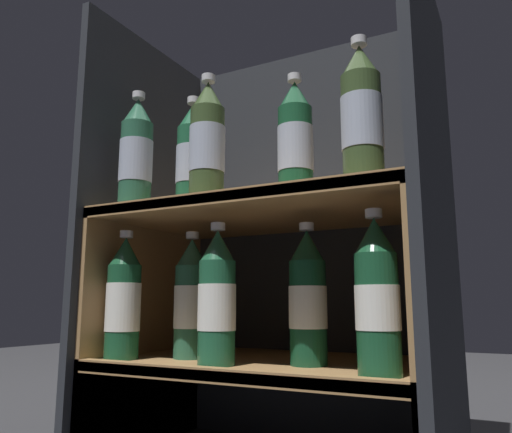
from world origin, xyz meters
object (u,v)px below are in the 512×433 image
(bottle_upper_back_1, at_px, (295,143))
(bottle_lower_front_1, at_px, (217,300))
(bottle_lower_front_2, at_px, (377,298))
(bottle_upper_front_1, at_px, (207,143))
(bottle_upper_back_0, at_px, (192,159))
(bottle_upper_front_2, at_px, (362,116))
(bottle_lower_back_0, at_px, (191,300))
(bottle_upper_front_0, at_px, (136,156))
(bottle_lower_back_1, at_px, (308,300))
(bottle_lower_front_0, at_px, (123,300))

(bottle_upper_back_1, height_order, bottle_lower_front_1, bottle_upper_back_1)
(bottle_lower_front_2, bearing_deg, bottle_upper_front_1, 180.00)
(bottle_lower_front_1, bearing_deg, bottle_upper_back_0, 146.41)
(bottle_upper_front_1, xyz_separation_m, bottle_upper_front_2, (0.31, 0.00, 0.00))
(bottle_upper_back_1, height_order, bottle_lower_back_0, bottle_upper_back_1)
(bottle_upper_back_0, relative_size, bottle_lower_front_1, 1.00)
(bottle_upper_back_1, xyz_separation_m, bottle_lower_front_2, (0.17, -0.08, -0.30))
(bottle_upper_front_2, height_order, bottle_lower_front_2, bottle_upper_front_2)
(bottle_upper_front_0, bearing_deg, bottle_lower_front_1, 0.00)
(bottle_upper_front_0, height_order, bottle_lower_back_1, bottle_upper_front_0)
(bottle_lower_front_1, bearing_deg, bottle_lower_front_0, -180.00)
(bottle_lower_front_0, bearing_deg, bottle_upper_front_1, 0.00)
(bottle_upper_back_1, distance_m, bottle_lower_back_0, 0.39)
(bottle_lower_back_0, height_order, bottle_lower_back_1, same)
(bottle_upper_front_2, xyz_separation_m, bottle_lower_front_0, (-0.51, 0.00, -0.31))
(bottle_upper_front_0, bearing_deg, bottle_upper_back_0, 40.92)
(bottle_upper_front_0, distance_m, bottle_upper_front_1, 0.18)
(bottle_lower_front_0, distance_m, bottle_lower_front_2, 0.52)
(bottle_upper_back_1, bearing_deg, bottle_lower_front_2, -24.95)
(bottle_upper_front_0, distance_m, bottle_lower_front_2, 0.59)
(bottle_upper_back_1, xyz_separation_m, bottle_lower_back_0, (-0.24, 0.00, -0.31))
(bottle_upper_front_1, height_order, bottle_lower_back_0, bottle_upper_front_1)
(bottle_upper_front_0, height_order, bottle_upper_front_2, same)
(bottle_upper_front_2, height_order, bottle_lower_back_0, bottle_upper_front_2)
(bottle_upper_front_1, bearing_deg, bottle_lower_front_1, 0.00)
(bottle_upper_front_0, height_order, bottle_upper_back_1, same)
(bottle_upper_front_1, height_order, bottle_upper_back_0, same)
(bottle_upper_front_2, distance_m, bottle_lower_back_1, 0.34)
(bottle_lower_front_1, bearing_deg, bottle_upper_front_2, -0.00)
(bottle_upper_back_1, distance_m, bottle_lower_back_1, 0.31)
(bottle_upper_front_1, distance_m, bottle_lower_front_1, 0.31)
(bottle_lower_front_1, relative_size, bottle_lower_back_1, 1.00)
(bottle_lower_front_0, relative_size, bottle_lower_back_0, 1.00)
(bottle_upper_back_0, xyz_separation_m, bottle_lower_front_1, (0.12, -0.08, -0.31))
(bottle_lower_back_1, bearing_deg, bottle_lower_back_0, 180.00)
(bottle_upper_front_0, xyz_separation_m, bottle_lower_front_0, (-0.02, -0.00, -0.31))
(bottle_lower_front_2, bearing_deg, bottle_upper_back_1, 155.05)
(bottle_lower_front_1, xyz_separation_m, bottle_lower_back_0, (-0.11, 0.08, -0.00))
(bottle_upper_front_2, height_order, bottle_lower_back_1, bottle_upper_front_2)
(bottle_upper_back_0, bearing_deg, bottle_lower_front_2, -10.72)
(bottle_upper_front_1, relative_size, bottle_lower_front_2, 1.00)
(bottle_upper_front_2, distance_m, bottle_upper_back_0, 0.41)
(bottle_upper_back_0, bearing_deg, bottle_upper_back_1, 0.00)
(bottle_upper_back_1, distance_m, bottle_lower_front_1, 0.34)
(bottle_lower_front_0, relative_size, bottle_lower_back_1, 1.00)
(bottle_upper_back_0, bearing_deg, bottle_lower_back_0, 0.00)
(bottle_upper_front_2, relative_size, bottle_lower_front_1, 1.00)
(bottle_upper_front_0, xyz_separation_m, bottle_lower_back_0, (0.10, 0.08, -0.31))
(bottle_lower_front_0, xyz_separation_m, bottle_lower_front_1, (0.23, 0.00, 0.00))
(bottle_upper_front_2, distance_m, bottle_lower_front_2, 0.30)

